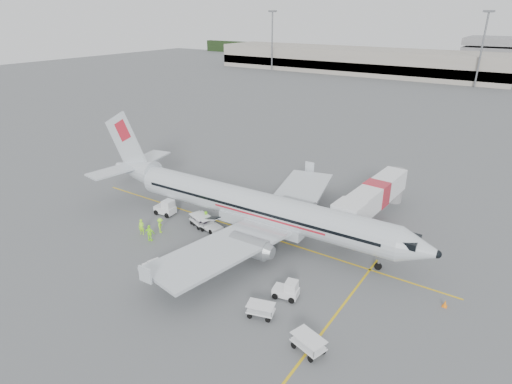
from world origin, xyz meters
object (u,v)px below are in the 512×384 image
tug_fore (286,289)px  tug_mid (153,267)px  belt_loader (209,219)px  aircraft (257,187)px  tug_aft (165,207)px  jet_bridge (375,201)px

tug_fore → tug_mid: (-11.61, -3.77, -0.01)m
tug_mid → belt_loader: bearing=113.5°
aircraft → belt_loader: (-4.90, -2.08, -4.17)m
belt_loader → tug_fore: bearing=-9.8°
tug_fore → tug_aft: size_ratio=0.87×
belt_loader → jet_bridge: bearing=55.3°
jet_bridge → belt_loader: bearing=-135.7°
aircraft → tug_aft: size_ratio=16.30×
aircraft → jet_bridge: size_ratio=2.28×
belt_loader → tug_fore: (13.05, -5.84, -0.40)m
tug_mid → tug_aft: 12.56m
tug_aft → belt_loader: bearing=-3.7°
aircraft → tug_mid: (-3.46, -11.69, -4.57)m
aircraft → tug_fore: (8.15, -7.92, -4.56)m
jet_bridge → tug_aft: bearing=-146.1°
aircraft → tug_fore: size_ratio=18.64×
tug_fore → belt_loader: bearing=145.3°
aircraft → tug_mid: size_ratio=18.80×
jet_bridge → tug_fore: jet_bridge is taller
belt_loader → tug_aft: belt_loader is taller
aircraft → belt_loader: size_ratio=8.76×
aircraft → tug_mid: aircraft is taller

